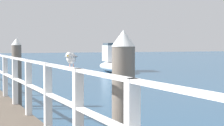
% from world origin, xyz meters
% --- Properties ---
extents(dock_piling_near, '(0.29, 0.29, 1.99)m').
position_xyz_m(dock_piling_near, '(1.52, 3.43, 1.01)').
color(dock_piling_near, '#6B6056').
rests_on(dock_piling_near, ground_plane).
extents(dock_piling_far, '(0.29, 0.29, 1.99)m').
position_xyz_m(dock_piling_far, '(1.52, 10.84, 1.01)').
color(dock_piling_far, '#6B6056').
rests_on(dock_piling_far, ground_plane).
extents(seagull_foreground, '(0.26, 0.44, 0.21)m').
position_xyz_m(seagull_foreground, '(1.13, 4.31, 1.63)').
color(seagull_foreground, white).
rests_on(seagull_foreground, pier_railing).
extents(boat_3, '(2.96, 5.80, 1.89)m').
position_xyz_m(boat_3, '(10.03, 23.22, 0.63)').
color(boat_3, white).
rests_on(boat_3, ground_plane).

